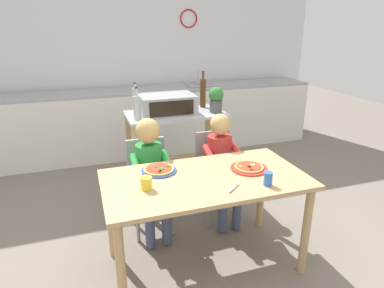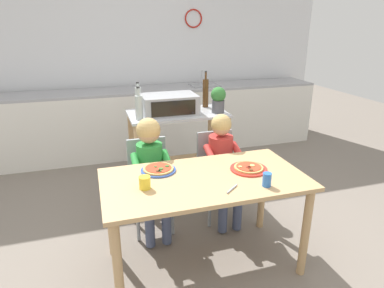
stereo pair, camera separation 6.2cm
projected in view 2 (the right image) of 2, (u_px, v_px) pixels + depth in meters
ground_plane at (169, 194)px, 3.67m from camera, size 11.59×11.59×0.00m
back_wall_tiled at (138, 54)px, 4.83m from camera, size 5.60×0.14×2.70m
kitchen_counter at (146, 121)px, 4.76m from camera, size 5.04×0.60×1.11m
kitchen_island_cart at (178, 141)px, 3.53m from camera, size 0.99×0.57×0.91m
toaster_oven at (169, 104)px, 3.35m from camera, size 0.54×0.37×0.19m
bottle_tall_green_wine at (206, 93)px, 3.59m from camera, size 0.06×0.06×0.39m
bottle_clear_vinegar at (138, 98)px, 3.49m from camera, size 0.07×0.07×0.29m
bottle_brown_beer at (139, 107)px, 3.14m from camera, size 0.07×0.07×0.31m
potted_herb_plant at (218, 99)px, 3.37m from camera, size 0.15×0.15×0.26m
dining_table at (204, 190)px, 2.41m from camera, size 1.44×0.76×0.74m
dining_chair_left at (149, 178)px, 2.96m from camera, size 0.36×0.36×0.81m
dining_chair_right at (217, 168)px, 3.16m from camera, size 0.36×0.36×0.81m
child_in_green_shirt at (151, 163)px, 2.79m from camera, size 0.32×0.42×1.02m
child_in_red_shirt at (223, 157)px, 2.99m from camera, size 0.32×0.42×1.00m
pizza_plate_blue_rimmed at (158, 169)px, 2.48m from camera, size 0.26×0.26×0.03m
pizza_plate_red_rimmed at (249, 168)px, 2.50m from camera, size 0.28×0.28×0.03m
drinking_cup_yellow at (145, 183)px, 2.21m from camera, size 0.08×0.08×0.09m
drinking_cup_blue at (267, 180)px, 2.24m from camera, size 0.06×0.06×0.09m
serving_spoon at (232, 189)px, 2.21m from camera, size 0.12×0.10×0.01m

